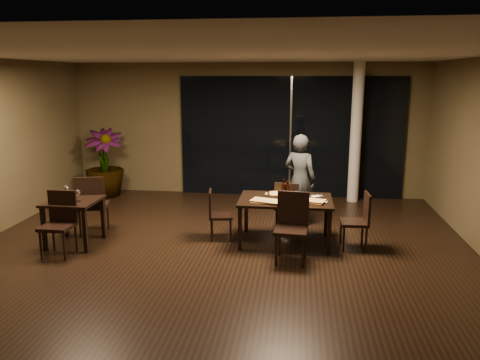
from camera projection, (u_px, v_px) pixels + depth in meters
name	position (u px, v px, depth m)	size (l,w,h in m)	color
ground	(217.00, 258.00, 7.10)	(8.00, 8.00, 0.00)	black
wall_back	(247.00, 130.00, 10.70)	(8.00, 0.10, 3.00)	brown
wall_front	(99.00, 277.00, 2.85)	(8.00, 0.10, 3.00)	brown
ceiling	(214.00, 52.00, 6.44)	(8.00, 8.00, 0.04)	silver
window_panel	(290.00, 137.00, 10.52)	(5.00, 0.06, 2.70)	black
column	(356.00, 133.00, 10.01)	(0.24, 0.24, 3.00)	silver
main_table	(285.00, 203.00, 7.61)	(1.50, 1.00, 0.75)	black
side_table	(73.00, 207.00, 7.55)	(0.80, 0.80, 0.75)	black
chair_main_far	(287.00, 204.00, 8.19)	(0.48, 0.48, 0.91)	black
chair_main_near	(292.00, 223.00, 6.92)	(0.51, 0.51, 1.02)	black
chair_main_left	(217.00, 212.00, 7.85)	(0.44, 0.44, 0.84)	black
chair_main_right	(359.00, 218.00, 7.38)	(0.44, 0.44, 0.91)	black
chair_side_far	(92.00, 202.00, 8.01)	(0.59, 0.59, 1.05)	black
chair_side_near	(60.00, 220.00, 7.16)	(0.46, 0.46, 0.98)	black
diner	(300.00, 180.00, 8.57)	(0.57, 0.38, 1.68)	#2C2F31
potted_plant	(104.00, 163.00, 10.62)	(0.84, 0.84, 1.53)	#1F4918
pizza_board_left	(268.00, 202.00, 7.36)	(0.53, 0.26, 0.01)	#4E3519
pizza_board_right	(309.00, 201.00, 7.41)	(0.50, 0.25, 0.01)	#4E2D19
oblong_pizza_left	(268.00, 201.00, 7.36)	(0.51, 0.24, 0.02)	maroon
oblong_pizza_right	(309.00, 200.00, 7.40)	(0.48, 0.22, 0.02)	maroon
round_pizza	(276.00, 194.00, 7.88)	(0.31, 0.31, 0.01)	#AD3313
bottle_a	(283.00, 189.00, 7.60)	(0.07, 0.07, 0.32)	black
bottle_b	(288.00, 190.00, 7.60)	(0.06, 0.06, 0.29)	black
bottle_c	(287.00, 189.00, 7.67)	(0.06, 0.06, 0.29)	black
tumbler_left	(267.00, 195.00, 7.68)	(0.08, 0.08, 0.09)	white
tumbler_right	(297.00, 194.00, 7.71)	(0.08, 0.08, 0.10)	white
napkin_near	(321.00, 202.00, 7.39)	(0.18, 0.10, 0.01)	white
napkin_far	(317.00, 196.00, 7.72)	(0.18, 0.10, 0.01)	white
wine_glass_a	(66.00, 193.00, 7.59)	(0.09, 0.09, 0.20)	white
wine_glass_b	(78.00, 196.00, 7.42)	(0.08, 0.08, 0.18)	white
side_napkin	(69.00, 203.00, 7.32)	(0.18, 0.11, 0.01)	white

